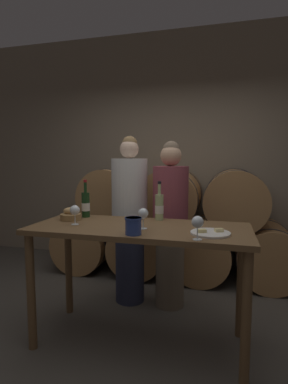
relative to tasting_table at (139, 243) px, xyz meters
The scene contains 14 objects.
ground_plane 0.81m from the tasting_table, ahead, with size 10.00×10.00×0.00m, color #4C473F.
stone_wall_back 2.20m from the tasting_table, 90.00° to the left, with size 10.00×0.12×3.20m.
barrel_stack 1.52m from the tasting_table, 90.00° to the left, with size 3.00×0.85×1.35m.
tasting_table is the anchor object (origin of this frame).
person_left 0.73m from the tasting_table, 113.31° to the left, with size 0.36×0.36×1.69m.
person_right 0.68m from the tasting_table, 79.19° to the left, with size 0.34×0.34×1.63m.
wine_bottle_red 0.66m from the tasting_table, 157.33° to the left, with size 0.07×0.07×0.33m.
wine_bottle_white 0.38m from the tasting_table, 70.33° to the left, with size 0.07×0.07×0.33m.
blue_crock 0.33m from the tasting_table, 83.53° to the right, with size 0.12×0.12×0.12m.
bread_basket 0.66m from the tasting_table, behind, with size 0.17×0.17×0.11m.
cheese_plate 0.57m from the tasting_table, 12.00° to the right, with size 0.27×0.27×0.04m.
wine_glass_far_left 0.57m from the tasting_table, behind, with size 0.08×0.08×0.15m.
wine_glass_left 0.26m from the tasting_table, 57.55° to the right, with size 0.08×0.08×0.15m.
wine_glass_center 0.60m from the tasting_table, 31.78° to the right, with size 0.08×0.08×0.15m.
Camera 1 is at (0.61, -2.18, 1.45)m, focal length 28.00 mm.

